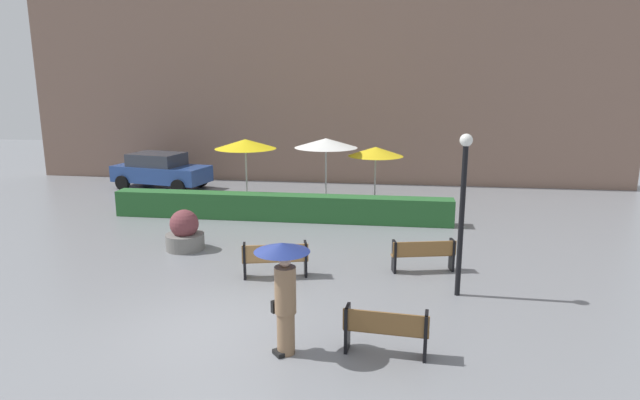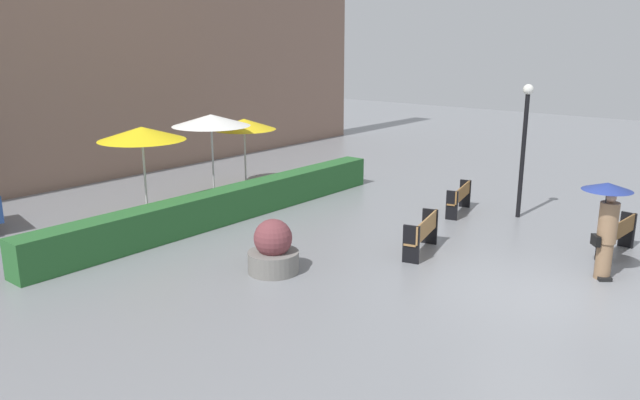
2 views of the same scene
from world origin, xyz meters
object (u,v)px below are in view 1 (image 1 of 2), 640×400
pedestrian_with_umbrella (284,283)px  bench_far_right (424,253)px  patio_umbrella_yellow_far (376,152)px  lamp_post (463,198)px  planter_pot (185,233)px  patio_umbrella_yellow (245,144)px  parked_car (160,170)px  bench_mid_center (275,258)px  patio_umbrella_white (326,143)px  bench_near_right (386,329)px

pedestrian_with_umbrella → bench_far_right: bearing=59.8°
pedestrian_with_umbrella → patio_umbrella_yellow_far: (1.14, 11.70, 0.77)m
lamp_post → patio_umbrella_yellow_far: (-2.22, 8.58, -0.17)m
planter_pot → patio_umbrella_yellow: 5.45m
patio_umbrella_yellow_far → parked_car: (-9.57, 2.10, -1.28)m
bench_mid_center → patio_umbrella_yellow_far: size_ratio=0.72×
planter_pot → patio_umbrella_white: size_ratio=0.44×
planter_pot → patio_umbrella_yellow: patio_umbrella_yellow is taller
bench_far_right → planter_pot: (-6.69, 0.94, 0.00)m
bench_near_right → pedestrian_with_umbrella: (-1.79, -0.14, 0.83)m
planter_pot → pedestrian_with_umbrella: bearing=-53.7°
patio_umbrella_white → planter_pot: bearing=-120.4°
bench_mid_center → patio_umbrella_yellow_far: 8.47m
lamp_post → patio_umbrella_yellow: lamp_post is taller
parked_car → lamp_post: bearing=-42.2°
lamp_post → patio_umbrella_yellow: (-6.95, 7.45, 0.17)m
planter_pot → lamp_post: bearing=-17.8°
patio_umbrella_white → bench_near_right: bearing=-77.4°
planter_pot → lamp_post: (7.39, -2.38, 1.77)m
parked_car → pedestrian_with_umbrella: bearing=-58.6°
lamp_post → patio_umbrella_yellow_far: bearing=104.5°
bench_near_right → parked_car: (-10.22, 13.66, 0.31)m
bench_far_right → lamp_post: (0.70, -1.44, 1.78)m
lamp_post → patio_umbrella_yellow_far: lamp_post is taller
pedestrian_with_umbrella → patio_umbrella_yellow: size_ratio=0.78×
bench_far_right → patio_umbrella_white: patio_umbrella_white is taller
patio_umbrella_yellow_far → parked_car: size_ratio=0.51×
bench_mid_center → bench_far_right: size_ratio=1.01×
bench_far_right → parked_car: 14.43m
patio_umbrella_white → patio_umbrella_yellow_far: size_ratio=1.15×
lamp_post → parked_car: size_ratio=0.82×
pedestrian_with_umbrella → parked_car: size_ratio=0.46×
pedestrian_with_umbrella → lamp_post: (3.36, 3.12, 0.94)m
bench_mid_center → patio_umbrella_yellow: bearing=110.7°
planter_pot → patio_umbrella_yellow: bearing=85.0°
bench_near_right → pedestrian_with_umbrella: 1.98m
bench_near_right → bench_far_right: size_ratio=0.93×
bench_far_right → patio_umbrella_yellow_far: patio_umbrella_yellow_far is taller
planter_pot → lamp_post: size_ratio=0.32×
bench_far_right → parked_car: parked_car is taller
bench_mid_center → lamp_post: bearing=-7.1°
patio_umbrella_white → parked_car: bearing=161.5°
bench_near_right → patio_umbrella_yellow: bearing=117.3°
bench_far_right → patio_umbrella_yellow_far: (-1.51, 7.14, 1.61)m
bench_far_right → patio_umbrella_yellow: patio_umbrella_yellow is taller
parked_car → bench_mid_center: bearing=-53.7°
patio_umbrella_white → parked_car: (-7.74, 2.58, -1.63)m
pedestrian_with_umbrella → parked_car: pedestrian_with_umbrella is taller
planter_pot → patio_umbrella_yellow_far: 8.24m
bench_mid_center → patio_umbrella_white: 7.80m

